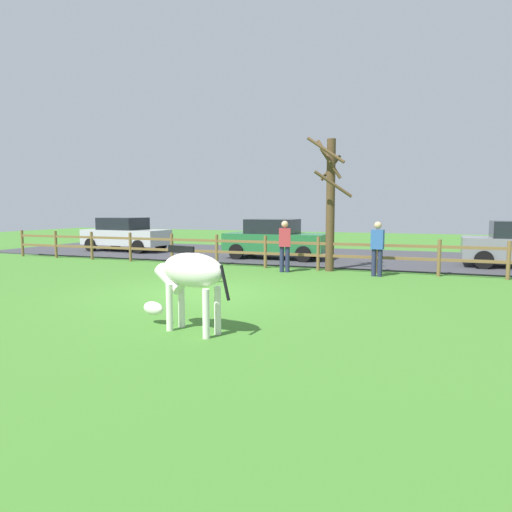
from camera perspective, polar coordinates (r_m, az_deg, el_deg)
name	(u,v)px	position (r m, az deg, el deg)	size (l,w,h in m)	color
ground_plane	(194,293)	(11.14, -7.67, -4.57)	(60.00, 60.00, 0.00)	#3D7528
parking_asphalt	(299,255)	(19.73, 5.33, 0.08)	(28.00, 7.40, 0.05)	#38383D
paddock_fence	(241,249)	(15.92, -1.94, 0.92)	(20.32, 0.11, 1.11)	brown
bare_tree	(330,200)	(14.92, 9.23, 6.91)	(1.43, 1.20, 4.25)	#513A23
zebra	(189,276)	(7.52, -8.37, -2.48)	(1.90, 0.77, 1.41)	white
crow_on_grass	(218,277)	(12.69, -4.74, -2.68)	(0.21, 0.10, 0.20)	black
parked_car_silver	(125,234)	(22.32, -15.98, 2.66)	(4.07, 2.01, 1.56)	#B7BABF
parked_car_green	(275,238)	(18.18, 2.42, 2.19)	(4.01, 1.89, 1.56)	#236B38
visitor_left_of_tree	(377,246)	(14.08, 14.89, 1.19)	(0.38, 0.26, 1.64)	#232847
visitor_right_of_tree	(285,244)	(14.56, 3.60, 1.52)	(0.40, 0.30, 1.64)	#232847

